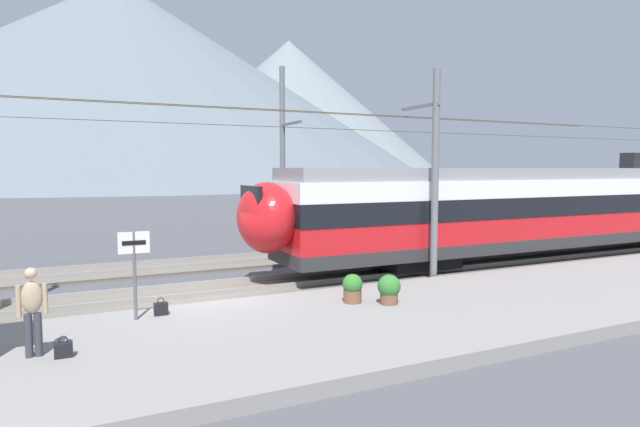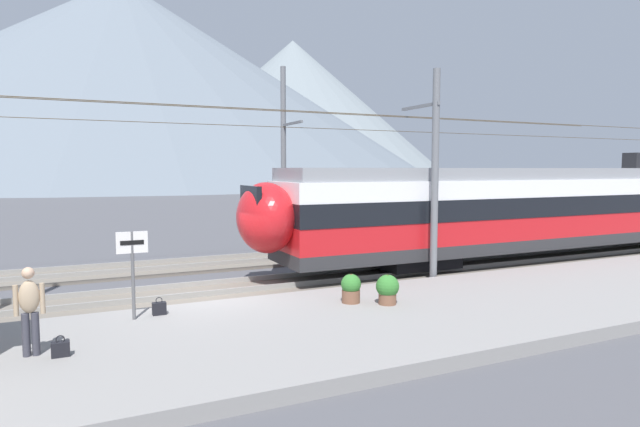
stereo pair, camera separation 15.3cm
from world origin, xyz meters
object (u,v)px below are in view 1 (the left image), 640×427
object	(u,v)px
handbag_beside_passenger	(64,350)
potted_plant_platform_edge	(389,288)
platform_sign	(134,255)
passenger_walking	(32,307)
handbag_near_sign	(161,309)
catenary_mast_far_side	(284,158)
potted_plant_by_shelter	(353,287)
train_near_platform	(561,206)
catenary_mast_mid	(432,171)

from	to	relation	value
handbag_beside_passenger	potted_plant_platform_edge	xyz separation A→B (m)	(7.63, 0.67, 0.28)
handbag_beside_passenger	platform_sign	bearing A→B (deg)	52.97
passenger_walking	handbag_beside_passenger	xyz separation A→B (m)	(0.50, -0.28, -0.80)
platform_sign	handbag_near_sign	distance (m)	1.49
catenary_mast_far_side	potted_plant_by_shelter	xyz separation A→B (m)	(-2.21, -10.35, -3.62)
handbag_near_sign	potted_plant_by_shelter	world-z (taller)	potted_plant_by_shelter
train_near_platform	catenary_mast_far_side	bearing A→B (deg)	146.80
platform_sign	passenger_walking	distance (m)	2.71
passenger_walking	potted_plant_by_shelter	distance (m)	7.43
potted_plant_by_shelter	handbag_beside_passenger	bearing A→B (deg)	-169.88
catenary_mast_mid	handbag_beside_passenger	bearing A→B (deg)	-162.95
train_near_platform	catenary_mast_far_side	distance (m)	12.18
catenary_mast_mid	potted_plant_by_shelter	world-z (taller)	catenary_mast_mid
catenary_mast_far_side	potted_plant_platform_edge	bearing A→B (deg)	-97.45
handbag_near_sign	train_near_platform	bearing A→B (deg)	9.47
catenary_mast_far_side	passenger_walking	distance (m)	15.11
handbag_beside_passenger	potted_plant_by_shelter	size ratio (longest dim) A/B	0.54
train_near_platform	platform_sign	bearing A→B (deg)	-170.33
platform_sign	passenger_walking	xyz separation A→B (m)	(-2.01, -1.73, -0.57)
catenary_mast_mid	handbag_near_sign	world-z (taller)	catenary_mast_mid
handbag_beside_passenger	train_near_platform	bearing A→B (deg)	14.69
catenary_mast_far_side	handbag_beside_passenger	bearing A→B (deg)	-128.06
train_near_platform	catenary_mast_far_side	xyz separation A→B (m)	(-10.04, 6.57, 2.10)
handbag_near_sign	potted_plant_platform_edge	distance (m)	5.73
passenger_walking	potted_plant_by_shelter	world-z (taller)	passenger_walking
passenger_walking	potted_plant_by_shelter	bearing A→B (deg)	7.31
catenary_mast_mid	potted_plant_platform_edge	bearing A→B (deg)	-141.57
train_near_platform	platform_sign	size ratio (longest dim) A/B	13.57
potted_plant_by_shelter	platform_sign	bearing A→B (deg)	171.63
train_near_platform	passenger_walking	distance (m)	20.18
potted_plant_by_shelter	train_near_platform	bearing A→B (deg)	17.16
potted_plant_platform_edge	train_near_platform	bearing A→B (deg)	20.70
catenary_mast_far_side	passenger_walking	xyz separation A→B (m)	(-9.56, -11.29, -3.08)
train_near_platform	catenary_mast_far_side	world-z (taller)	catenary_mast_far_side
handbag_beside_passenger	potted_plant_platform_edge	size ratio (longest dim) A/B	0.53
catenary_mast_far_side	potted_plant_platform_edge	xyz separation A→B (m)	(-1.42, -10.90, -3.60)
potted_plant_platform_edge	platform_sign	bearing A→B (deg)	167.69
catenary_mast_far_side	handbag_near_sign	xyz separation A→B (m)	(-6.95, -9.40, -3.87)
train_near_platform	passenger_walking	xyz separation A→B (m)	(-19.59, -4.72, -0.98)
platform_sign	potted_plant_by_shelter	size ratio (longest dim) A/B	2.72
potted_plant_platform_edge	potted_plant_by_shelter	distance (m)	0.95
catenary_mast_mid	passenger_walking	world-z (taller)	catenary_mast_mid
catenary_mast_mid	passenger_walking	size ratio (longest dim) A/B	26.74
catenary_mast_mid	potted_plant_by_shelter	size ratio (longest dim) A/B	59.49
passenger_walking	potted_plant_by_shelter	xyz separation A→B (m)	(7.35, 0.94, -0.54)
platform_sign	potted_plant_by_shelter	bearing A→B (deg)	-8.37
passenger_walking	handbag_beside_passenger	world-z (taller)	passenger_walking
passenger_walking	handbag_beside_passenger	bearing A→B (deg)	-29.51
catenary_mast_mid	handbag_beside_passenger	xyz separation A→B (m)	(-11.06, -3.39, -3.30)
catenary_mast_mid	handbag_near_sign	xyz separation A→B (m)	(-8.95, -1.22, -3.29)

